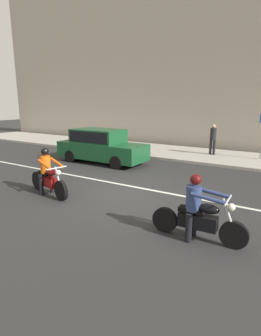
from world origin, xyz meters
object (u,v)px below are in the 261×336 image
Objects in this scene: motorcycle_with_rider_orange_stripe at (48,176)px; pedestrian_bystander at (213,137)px; motorcycle_with_rider_denim_blue at (198,213)px; parked_sedan_forest_green at (101,146)px.

pedestrian_bystander is at bearing 73.95° from motorcycle_with_rider_orange_stripe.
motorcycle_with_rider_orange_stripe is at bearing -106.05° from pedestrian_bystander.
motorcycle_with_rider_orange_stripe is 1.01× the size of motorcycle_with_rider_denim_blue.
motorcycle_with_rider_denim_blue is 10.25m from pedestrian_bystander.
motorcycle_with_rider_denim_blue is 0.47× the size of parked_sedan_forest_green.
motorcycle_with_rider_orange_stripe is 5.26m from parked_sedan_forest_green.
parked_sedan_forest_green reaches higher than motorcycle_with_rider_orange_stripe.
motorcycle_with_rider_denim_blue is at bearing -37.36° from parked_sedan_forest_green.
motorcycle_with_rider_orange_stripe reaches higher than motorcycle_with_rider_denim_blue.
parked_sedan_forest_green is at bearing -134.20° from pedestrian_bystander.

